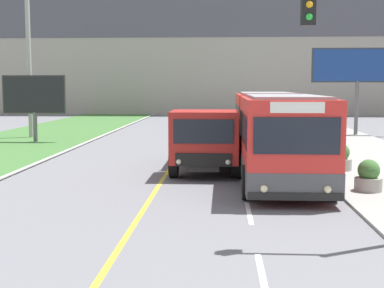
{
  "coord_description": "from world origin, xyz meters",
  "views": [
    {
      "loc": [
        2.05,
        -1.07,
        3.24
      ],
      "look_at": [
        1.1,
        15.69,
        1.4
      ],
      "focal_mm": 50.0,
      "sensor_mm": 36.0,
      "label": 1
    }
  ],
  "objects_px": {
    "utility_pole_far": "(29,49)",
    "planter_round_second": "(340,158)",
    "traffic_light_mast": "(377,68)",
    "dump_truck": "(205,140)",
    "billboard_small": "(34,96)",
    "billboard_large": "(358,68)",
    "car_distant": "(212,124)",
    "city_bus": "(273,132)",
    "planter_round_far": "(301,137)",
    "planter_round_near": "(368,177)",
    "planter_round_third": "(315,146)"
  },
  "relations": [
    {
      "from": "utility_pole_far",
      "to": "planter_round_second",
      "type": "xyz_separation_m",
      "value": [
        16.35,
        -12.49,
        -4.93
      ]
    },
    {
      "from": "traffic_light_mast",
      "to": "utility_pole_far",
      "type": "bearing_deg",
      "value": 124.76
    },
    {
      "from": "dump_truck",
      "to": "billboard_small",
      "type": "distance_m",
      "value": 14.36
    },
    {
      "from": "billboard_large",
      "to": "planter_round_second",
      "type": "height_order",
      "value": "billboard_large"
    },
    {
      "from": "car_distant",
      "to": "billboard_large",
      "type": "height_order",
      "value": "billboard_large"
    },
    {
      "from": "city_bus",
      "to": "billboard_large",
      "type": "bearing_deg",
      "value": 65.75
    },
    {
      "from": "dump_truck",
      "to": "planter_round_far",
      "type": "bearing_deg",
      "value": 60.44
    },
    {
      "from": "city_bus",
      "to": "utility_pole_far",
      "type": "bearing_deg",
      "value": 137.71
    },
    {
      "from": "utility_pole_far",
      "to": "billboard_large",
      "type": "distance_m",
      "value": 20.74
    },
    {
      "from": "utility_pole_far",
      "to": "dump_truck",
      "type": "bearing_deg",
      "value": -48.7
    },
    {
      "from": "billboard_large",
      "to": "billboard_small",
      "type": "height_order",
      "value": "billboard_large"
    },
    {
      "from": "planter_round_near",
      "to": "planter_round_second",
      "type": "height_order",
      "value": "planter_round_second"
    },
    {
      "from": "billboard_small",
      "to": "planter_round_far",
      "type": "relative_size",
      "value": 3.7
    },
    {
      "from": "planter_round_near",
      "to": "planter_round_far",
      "type": "relative_size",
      "value": 0.93
    },
    {
      "from": "traffic_light_mast",
      "to": "planter_round_near",
      "type": "bearing_deg",
      "value": 75.68
    },
    {
      "from": "car_distant",
      "to": "billboard_small",
      "type": "height_order",
      "value": "billboard_small"
    },
    {
      "from": "car_distant",
      "to": "traffic_light_mast",
      "type": "xyz_separation_m",
      "value": [
        3.77,
        -24.57,
        2.91
      ]
    },
    {
      "from": "car_distant",
      "to": "utility_pole_far",
      "type": "distance_m",
      "value": 12.56
    },
    {
      "from": "billboard_small",
      "to": "car_distant",
      "type": "bearing_deg",
      "value": 29.4
    },
    {
      "from": "planter_round_second",
      "to": "dump_truck",
      "type": "bearing_deg",
      "value": -175.75
    },
    {
      "from": "utility_pole_far",
      "to": "planter_round_near",
      "type": "height_order",
      "value": "utility_pole_far"
    },
    {
      "from": "planter_round_third",
      "to": "planter_round_far",
      "type": "relative_size",
      "value": 0.94
    },
    {
      "from": "billboard_small",
      "to": "billboard_large",
      "type": "bearing_deg",
      "value": 14.77
    },
    {
      "from": "city_bus",
      "to": "planter_round_third",
      "type": "relative_size",
      "value": 13.08
    },
    {
      "from": "dump_truck",
      "to": "car_distant",
      "type": "bearing_deg",
      "value": 90.2
    },
    {
      "from": "car_distant",
      "to": "billboard_small",
      "type": "relative_size",
      "value": 1.12
    },
    {
      "from": "traffic_light_mast",
      "to": "planter_round_third",
      "type": "bearing_deg",
      "value": 85.37
    },
    {
      "from": "car_distant",
      "to": "planter_round_third",
      "type": "distance_m",
      "value": 12.38
    },
    {
      "from": "dump_truck",
      "to": "planter_round_third",
      "type": "distance_m",
      "value": 6.54
    },
    {
      "from": "billboard_small",
      "to": "planter_round_near",
      "type": "height_order",
      "value": "billboard_small"
    },
    {
      "from": "car_distant",
      "to": "planter_round_second",
      "type": "height_order",
      "value": "car_distant"
    },
    {
      "from": "utility_pole_far",
      "to": "planter_round_third",
      "type": "distance_m",
      "value": 18.85
    },
    {
      "from": "car_distant",
      "to": "planter_round_far",
      "type": "distance_m",
      "value": 8.81
    },
    {
      "from": "city_bus",
      "to": "car_distant",
      "type": "bearing_deg",
      "value": 99.47
    },
    {
      "from": "city_bus",
      "to": "billboard_large",
      "type": "distance_m",
      "value": 16.65
    },
    {
      "from": "car_distant",
      "to": "planter_round_third",
      "type": "bearing_deg",
      "value": -66.98
    },
    {
      "from": "dump_truck",
      "to": "planter_round_near",
      "type": "distance_m",
      "value": 6.25
    },
    {
      "from": "billboard_large",
      "to": "planter_round_second",
      "type": "bearing_deg",
      "value": -105.86
    },
    {
      "from": "city_bus",
      "to": "dump_truck",
      "type": "bearing_deg",
      "value": -173.55
    },
    {
      "from": "billboard_small",
      "to": "traffic_light_mast",
      "type": "bearing_deg",
      "value": -53.93
    },
    {
      "from": "traffic_light_mast",
      "to": "planter_round_far",
      "type": "relative_size",
      "value": 5.44
    },
    {
      "from": "planter_round_near",
      "to": "utility_pole_far",
      "type": "bearing_deg",
      "value": 134.68
    },
    {
      "from": "dump_truck",
      "to": "planter_round_near",
      "type": "relative_size",
      "value": 6.6
    },
    {
      "from": "billboard_large",
      "to": "planter_round_near",
      "type": "distance_m",
      "value": 19.74
    },
    {
      "from": "car_distant",
      "to": "traffic_light_mast",
      "type": "bearing_deg",
      "value": -81.27
    },
    {
      "from": "planter_round_third",
      "to": "planter_round_second",
      "type": "bearing_deg",
      "value": -86.35
    },
    {
      "from": "planter_round_third",
      "to": "planter_round_far",
      "type": "distance_m",
      "value": 4.02
    },
    {
      "from": "car_distant",
      "to": "planter_round_second",
      "type": "distance_m",
      "value": 16.23
    },
    {
      "from": "billboard_small",
      "to": "planter_round_far",
      "type": "xyz_separation_m",
      "value": [
        14.84,
        -1.72,
        -2.1
      ]
    },
    {
      "from": "car_distant",
      "to": "city_bus",
      "type": "bearing_deg",
      "value": -80.53
    }
  ]
}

